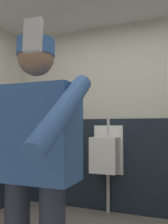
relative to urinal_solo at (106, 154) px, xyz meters
name	(u,v)px	position (x,y,z in m)	size (l,w,h in m)	color
wall_back	(129,117)	(0.27, 0.22, 0.49)	(4.02, 0.12, 2.54)	beige
wainscot_band_back	(129,166)	(0.27, 0.14, -0.16)	(3.42, 0.03, 1.24)	#19232D
urinal_solo	(106,154)	(0.00, 0.00, 0.00)	(0.40, 0.34, 1.24)	white
person	(34,159)	(0.15, -1.93, 0.18)	(0.70, 0.60, 1.63)	#2D3342
cell_phone	(33,35)	(0.47, -2.43, 0.65)	(0.06, 0.02, 0.11)	silver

